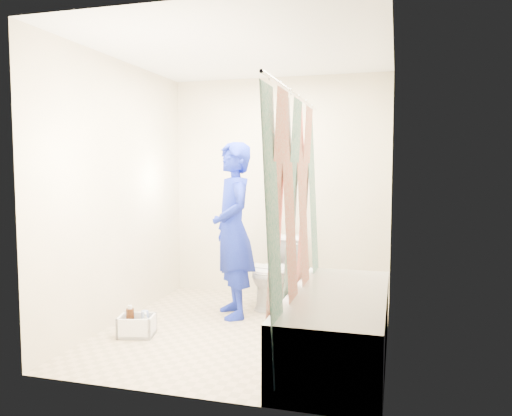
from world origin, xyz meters
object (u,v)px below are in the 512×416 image
(toilet, at_px, (276,272))
(plumber, at_px, (233,230))
(cleaning_caddy, at_px, (138,326))
(bathtub, at_px, (338,324))

(toilet, distance_m, plumber, 0.72)
(toilet, bearing_deg, cleaning_caddy, -114.58)
(plumber, distance_m, cleaning_caddy, 1.23)
(bathtub, relative_size, plumber, 1.05)
(toilet, height_order, plumber, plumber)
(bathtub, relative_size, toilet, 2.48)
(toilet, height_order, cleaning_caddy, toilet)
(bathtub, bearing_deg, cleaning_caddy, 178.00)
(plumber, bearing_deg, cleaning_caddy, -69.76)
(bathtub, height_order, cleaning_caddy, bathtub)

